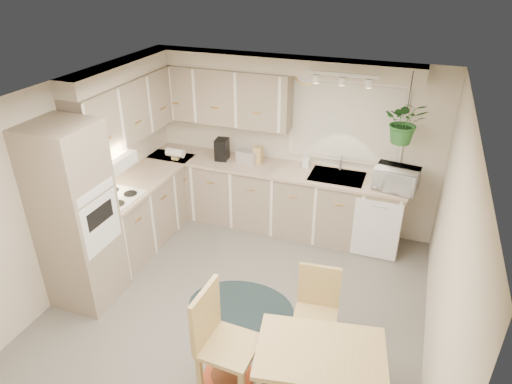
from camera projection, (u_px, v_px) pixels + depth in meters
floor at (237, 308)px, 5.14m from camera, size 4.20×4.20×0.00m
ceiling at (232, 100)px, 4.01m from camera, size 4.20×4.20×0.00m
wall_back at (293, 143)px, 6.31m from camera, size 4.00×0.04×2.40m
wall_front at (105, 381)px, 2.83m from camera, size 4.00×0.04×2.40m
wall_left at (72, 185)px, 5.18m from camera, size 0.04×4.20×2.40m
wall_right at (447, 258)px, 3.96m from camera, size 0.04×4.20×2.40m
base_cab_left at (145, 210)px, 6.17m from camera, size 0.60×1.85×0.90m
base_cab_back at (271, 198)px, 6.48m from camera, size 3.60×0.60×0.90m
counter_left at (141, 179)px, 5.94m from camera, size 0.64×1.89×0.04m
counter_back at (272, 168)px, 6.25m from camera, size 3.64×0.64×0.04m
oven_stack at (76, 218)px, 4.84m from camera, size 0.65×0.65×2.10m
wall_oven_face at (101, 223)px, 4.74m from camera, size 0.02×0.56×0.58m
upper_cab_left at (129, 108)px, 5.66m from camera, size 0.35×2.00×0.75m
upper_cab_back at (220, 95)px, 6.18m from camera, size 2.00×0.35×0.75m
soffit_left at (122, 70)px, 5.45m from camera, size 0.30×2.00×0.20m
soffit_back at (277, 64)px, 5.73m from camera, size 3.60×0.30×0.20m
cooktop at (115, 198)px, 5.45m from camera, size 0.52×0.58×0.02m
range_hood at (108, 163)px, 5.25m from camera, size 0.40×0.60×0.14m
window_blinds at (345, 122)px, 5.89m from camera, size 1.40×0.02×1.00m
window_frame at (345, 122)px, 5.90m from camera, size 1.50×0.02×1.10m
sink at (337, 179)px, 5.99m from camera, size 0.70×0.48×0.10m
dishwasher_front at (376, 230)px, 5.78m from camera, size 0.58×0.02×0.83m
track_light_bar at (343, 75)px, 5.11m from camera, size 0.80×0.04×0.04m
wall_clock at (306, 74)px, 5.78m from camera, size 0.30×0.03×0.30m
dining_table at (318, 379)px, 3.88m from camera, size 1.17×0.88×0.67m
chair_left at (230, 344)px, 3.98m from camera, size 0.51×0.51×1.05m
chair_back at (315, 317)px, 4.37m from camera, size 0.47×0.47×0.92m
braided_rug at (241, 307)px, 5.14m from camera, size 1.27×1.00×0.01m
pet_bed at (228, 378)px, 4.23m from camera, size 0.60×0.60×0.11m
microwave at (397, 176)px, 5.58m from camera, size 0.55×0.36×0.35m
soap_bottle at (306, 164)px, 6.22m from camera, size 0.10×0.20×0.09m
hanging_plant at (404, 127)px, 5.28m from camera, size 0.51×0.55×0.41m
coffee_maker at (222, 149)px, 6.40m from camera, size 0.19×0.23×0.30m
toaster at (247, 157)px, 6.34m from camera, size 0.30×0.20×0.17m
knife_block at (258, 155)px, 6.30m from camera, size 0.11×0.11×0.24m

